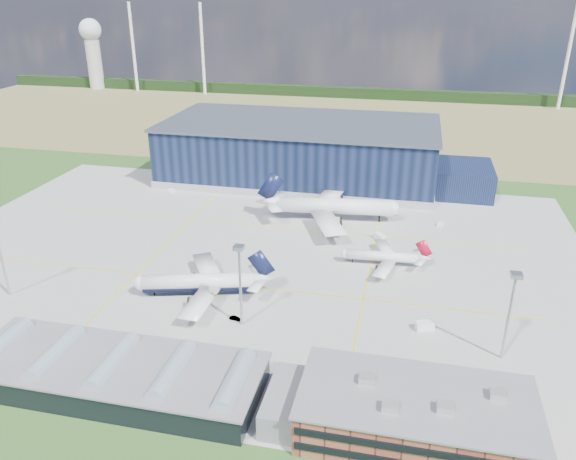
# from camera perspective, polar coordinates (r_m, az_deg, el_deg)

# --- Properties ---
(ground) EXTENTS (600.00, 600.00, 0.00)m
(ground) POSITION_cam_1_polar(r_m,az_deg,el_deg) (177.70, -4.95, -3.98)
(ground) COLOR #2F5921
(ground) RESTS_ON ground
(apron) EXTENTS (220.00, 160.00, 0.08)m
(apron) POSITION_cam_1_polar(r_m,az_deg,el_deg) (186.18, -4.03, -2.59)
(apron) COLOR gray
(apron) RESTS_ON ground
(farmland) EXTENTS (600.00, 220.00, 0.01)m
(farmland) POSITION_cam_1_polar(r_m,az_deg,el_deg) (381.82, 5.12, 11.13)
(farmland) COLOR olive
(farmland) RESTS_ON ground
(treeline) EXTENTS (600.00, 8.00, 8.00)m
(treeline) POSITION_cam_1_polar(r_m,az_deg,el_deg) (458.99, 6.58, 13.69)
(treeline) COLOR black
(treeline) RESTS_ON ground
(horizon_dressing) EXTENTS (440.20, 18.00, 70.00)m
(horizon_dressing) POSITION_cam_1_polar(r_m,az_deg,el_deg) (507.39, -16.39, 17.33)
(horizon_dressing) COLOR white
(horizon_dressing) RESTS_ON ground
(hangar) EXTENTS (145.00, 62.00, 26.10)m
(hangar) POSITION_cam_1_polar(r_m,az_deg,el_deg) (258.61, 1.89, 7.81)
(hangar) COLOR black
(hangar) RESTS_ON ground
(ops_building) EXTENTS (46.00, 23.00, 10.90)m
(ops_building) POSITION_cam_1_polar(r_m,az_deg,el_deg) (118.45, 12.84, -17.85)
(ops_building) COLOR brown
(ops_building) RESTS_ON ground
(glass_concourse) EXTENTS (78.00, 23.00, 8.60)m
(glass_concourse) POSITION_cam_1_polar(r_m,az_deg,el_deg) (131.61, -15.85, -14.01)
(glass_concourse) COLOR black
(glass_concourse) RESTS_ON ground
(light_mast_center) EXTENTS (2.60, 2.60, 23.00)m
(light_mast_center) POSITION_cam_1_polar(r_m,az_deg,el_deg) (142.53, -4.92, -4.35)
(light_mast_center) COLOR #ACAEB3
(light_mast_center) RESTS_ON ground
(light_mast_east) EXTENTS (2.60, 2.60, 23.00)m
(light_mast_east) POSITION_cam_1_polar(r_m,az_deg,el_deg) (139.23, 21.74, -6.84)
(light_mast_east) COLOR #ACAEB3
(light_mast_east) RESTS_ON ground
(airliner_navy) EXTENTS (50.40, 49.78, 13.43)m
(airliner_navy) POSITION_cam_1_polar(r_m,az_deg,el_deg) (161.91, -9.12, -4.45)
(airliner_navy) COLOR white
(airliner_navy) RESTS_ON ground
(airliner_red) EXTENTS (30.76, 30.17, 9.52)m
(airliner_red) POSITION_cam_1_polar(r_m,az_deg,el_deg) (180.00, 9.53, -2.17)
(airliner_red) COLOR white
(airliner_red) RESTS_ON ground
(airliner_widebody) EXTENTS (60.75, 59.72, 17.81)m
(airliner_widebody) POSITION_cam_1_polar(r_m,az_deg,el_deg) (210.73, 4.73, 3.23)
(airliner_widebody) COLOR white
(airliner_widebody) RESTS_ON ground
(gse_tug_a) EXTENTS (3.12, 3.69, 1.32)m
(gse_tug_a) POSITION_cam_1_polar(r_m,az_deg,el_deg) (143.80, -11.72, -11.44)
(gse_tug_a) COLOR #FF9F16
(gse_tug_a) RESTS_ON ground
(gse_tug_b) EXTENTS (3.61, 3.75, 1.36)m
(gse_tug_b) POSITION_cam_1_polar(r_m,az_deg,el_deg) (164.80, -8.15, -6.24)
(gse_tug_b) COLOR #FF9F16
(gse_tug_b) RESTS_ON ground
(gse_van_a) EXTENTS (5.80, 3.25, 2.39)m
(gse_van_a) POSITION_cam_1_polar(r_m,az_deg,el_deg) (171.15, -13.08, -5.26)
(gse_van_a) COLOR white
(gse_van_a) RESTS_ON ground
(gse_cart_a) EXTENTS (2.70, 3.34, 1.25)m
(gse_cart_a) POSITION_cam_1_polar(r_m,az_deg,el_deg) (215.62, 15.22, 0.56)
(gse_cart_a) COLOR white
(gse_cart_a) RESTS_ON ground
(gse_van_b) EXTENTS (4.57, 5.14, 2.19)m
(gse_van_b) POSITION_cam_1_polar(r_m,az_deg,el_deg) (199.09, 9.31, -0.71)
(gse_van_b) COLOR white
(gse_van_b) RESTS_ON ground
(gse_tug_c) EXTENTS (3.17, 4.04, 1.55)m
(gse_tug_c) POSITION_cam_1_polar(r_m,az_deg,el_deg) (229.73, 2.58, 2.88)
(gse_tug_c) COLOR #FF9F16
(gse_tug_c) RESTS_ON ground
(gse_cart_b) EXTENTS (3.51, 2.83, 1.32)m
(gse_cart_b) POSITION_cam_1_polar(r_m,az_deg,el_deg) (247.65, -11.76, 3.93)
(gse_cart_b) COLOR white
(gse_cart_b) RESTS_ON ground
(gse_van_c) EXTENTS (5.22, 3.85, 2.27)m
(gse_van_c) POSITION_cam_1_polar(r_m,az_deg,el_deg) (151.64, 13.72, -9.41)
(gse_van_c) COLOR white
(gse_van_c) RESTS_ON ground
(car_a) EXTENTS (3.65, 1.59, 1.23)m
(car_a) POSITION_cam_1_polar(r_m,az_deg,el_deg) (130.62, 5.74, -15.11)
(car_a) COLOR #99999E
(car_a) RESTS_ON ground
(car_b) EXTENTS (3.29, 1.54, 1.04)m
(car_b) POSITION_cam_1_polar(r_m,az_deg,el_deg) (152.10, -5.38, -8.93)
(car_b) COLOR #99999E
(car_b) RESTS_ON ground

